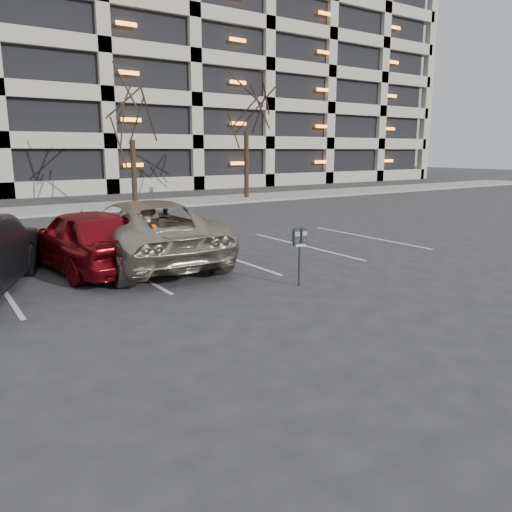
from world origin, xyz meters
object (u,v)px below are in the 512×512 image
object	(u,v)px
suv_silver	(143,232)
tree_d	(246,89)
tree_c	(130,98)
parking_meter	(300,242)
car_red	(87,239)

from	to	relation	value
suv_silver	tree_d	bearing A→B (deg)	-129.12
tree_c	tree_d	bearing A→B (deg)	0.00
suv_silver	tree_c	bearing A→B (deg)	-107.26
parking_meter	car_red	distance (m)	5.22
tree_d	car_red	xyz separation A→B (m)	(-13.20, -13.24, -5.58)
parking_meter	suv_silver	bearing A→B (deg)	129.69
tree_c	tree_d	world-z (taller)	tree_d
parking_meter	tree_c	bearing A→B (deg)	94.57
tree_d	car_red	world-z (taller)	tree_d
tree_c	car_red	size ratio (longest dim) A/B	1.66
tree_c	parking_meter	bearing A→B (deg)	-99.31
parking_meter	suv_silver	world-z (taller)	suv_silver
tree_d	car_red	size ratio (longest dim) A/B	1.92
suv_silver	car_red	world-z (taller)	suv_silver
tree_d	suv_silver	size ratio (longest dim) A/B	1.45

